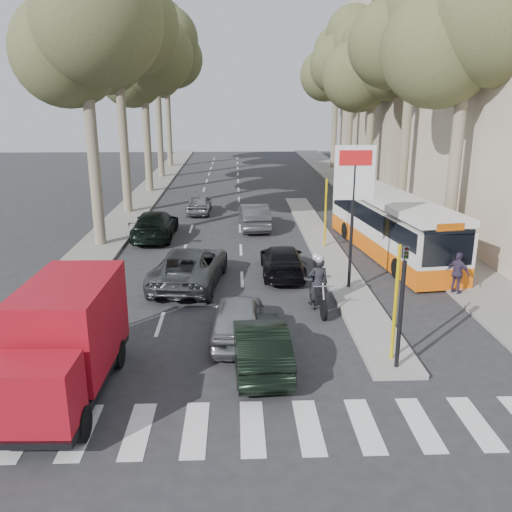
{
  "coord_description": "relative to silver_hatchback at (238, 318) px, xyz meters",
  "views": [
    {
      "loc": [
        -1.12,
        -14.77,
        7.32
      ],
      "look_at": [
        -0.39,
        4.49,
        1.6
      ],
      "focal_mm": 38.0,
      "sensor_mm": 36.0,
      "label": 1
    }
  ],
  "objects": [
    {
      "name": "billboard",
      "position": [
        4.35,
        4.19,
        3.02
      ],
      "size": [
        1.5,
        12.1,
        5.6
      ],
      "color": "yellow",
      "rests_on": "ground"
    },
    {
      "name": "queue_car_b",
      "position": [
        1.92,
        6.25,
        -0.06
      ],
      "size": [
        1.77,
        4.31,
        1.25
      ],
      "primitive_type": "imported",
      "rotation": [
        0.0,
        0.0,
        3.14
      ],
      "color": "black",
      "rests_on": "ground"
    },
    {
      "name": "queue_car_d",
      "position": [
        1.01,
        14.62,
        0.03
      ],
      "size": [
        1.78,
        4.46,
        1.44
      ],
      "primitive_type": "imported",
      "rotation": [
        0.0,
        0.0,
        3.2
      ],
      "color": "#4A4D52",
      "rests_on": "ground"
    },
    {
      "name": "dark_hatchback",
      "position": [
        0.6,
        -1.81,
        -0.01
      ],
      "size": [
        1.68,
        4.21,
        1.36
      ],
      "primitive_type": "imported",
      "rotation": [
        0.0,
        0.0,
        3.2
      ],
      "color": "black",
      "rests_on": "ground"
    },
    {
      "name": "tree_r_c",
      "position": [
        10.13,
        25.31,
        9.01
      ],
      "size": [
        7.4,
        7.2,
        13.32
      ],
      "color": "#6B604C",
      "rests_on": "ground"
    },
    {
      "name": "motorcycle",
      "position": [
        2.83,
        2.45,
        0.25
      ],
      "size": [
        0.9,
        2.43,
        2.06
      ],
      "rotation": [
        0.0,
        0.0,
        0.08
      ],
      "color": "black",
      "rests_on": "ground"
    },
    {
      "name": "silver_hatchback",
      "position": [
        0.0,
        0.0,
        0.0
      ],
      "size": [
        1.79,
        4.09,
        1.37
      ],
      "primitive_type": "imported",
      "rotation": [
        0.0,
        0.0,
        3.1
      ],
      "color": "#9B9DA2",
      "rests_on": "ground"
    },
    {
      "name": "pedestrian_far",
      "position": [
        9.86,
        6.15,
        0.23
      ],
      "size": [
        1.05,
        1.05,
        1.59
      ],
      "primitive_type": "imported",
      "rotation": [
        0.0,
        0.0,
        3.93
      ],
      "color": "brown",
      "rests_on": "sidewalk_right"
    },
    {
      "name": "median_left",
      "position": [
        -6.9,
        27.19,
        -0.63
      ],
      "size": [
        2.4,
        64.0,
        0.12
      ],
      "primitive_type": "cube",
      "color": "gray",
      "rests_on": "ground"
    },
    {
      "name": "queue_car_a",
      "position": [
        -1.9,
        5.19,
        0.06
      ],
      "size": [
        3.17,
        5.68,
        1.5
      ],
      "primitive_type": "imported",
      "rotation": [
        0.0,
        0.0,
        3.01
      ],
      "color": "#474A4E",
      "rests_on": "ground"
    },
    {
      "name": "tree_l_c",
      "position": [
        -6.67,
        27.31,
        9.35
      ],
      "size": [
        7.4,
        7.2,
        13.71
      ],
      "color": "#6B604C",
      "rests_on": "ground"
    },
    {
      "name": "traffic_light_island",
      "position": [
        4.35,
        -2.31,
        1.8
      ],
      "size": [
        0.16,
        0.41,
        3.6
      ],
      "color": "black",
      "rests_on": "ground"
    },
    {
      "name": "pedestrian_near",
      "position": [
        8.3,
        3.44,
        0.23
      ],
      "size": [
        0.93,
        1.02,
        1.6
      ],
      "primitive_type": "imported",
      "rotation": [
        0.0,
        0.0,
        2.21
      ],
      "color": "#3F324C",
      "rests_on": "sidewalk_right"
    },
    {
      "name": "tree_r_d",
      "position": [
        10.23,
        33.31,
        10.39
      ],
      "size": [
        7.4,
        7.2,
        14.88
      ],
      "color": "#6B604C",
      "rests_on": "ground"
    },
    {
      "name": "queue_car_c",
      "position": [
        -2.4,
        18.94,
        -0.05
      ],
      "size": [
        1.55,
        3.73,
        1.26
      ],
      "primitive_type": "imported",
      "rotation": [
        0.0,
        0.0,
        3.13
      ],
      "color": "#96989D",
      "rests_on": "ground"
    },
    {
      "name": "tree_r_b",
      "position": [
        10.33,
        17.31,
        10.73
      ],
      "size": [
        7.4,
        7.2,
        15.27
      ],
      "color": "#6B604C",
      "rests_on": "ground"
    },
    {
      "name": "sidewalk_right",
      "position": [
        9.7,
        24.19,
        -0.63
      ],
      "size": [
        3.2,
        70.0,
        0.12
      ],
      "primitive_type": "cube",
      "color": "gray",
      "rests_on": "ground"
    },
    {
      "name": "city_bus",
      "position": [
        7.3,
        9.11,
        0.81
      ],
      "size": [
        3.69,
        11.0,
        2.84
      ],
      "rotation": [
        0.0,
        0.0,
        0.13
      ],
      "color": "orange",
      "rests_on": "ground"
    },
    {
      "name": "traffic_island",
      "position": [
        4.35,
        10.19,
        -0.61
      ],
      "size": [
        1.5,
        26.0,
        0.16
      ],
      "primitive_type": "cube",
      "color": "gray",
      "rests_on": "ground"
    },
    {
      "name": "tree_r_a",
      "position": [
        10.23,
        9.31,
        9.7
      ],
      "size": [
        7.4,
        7.2,
        14.1
      ],
      "color": "#6B604C",
      "rests_on": "ground"
    },
    {
      "name": "building_far",
      "position": [
        16.6,
        33.19,
        7.31
      ],
      "size": [
        11.0,
        20.0,
        16.0
      ],
      "primitive_type": "cube",
      "color": "#B7A88E",
      "rests_on": "ground"
    },
    {
      "name": "tree_l_d",
      "position": [
        -6.77,
        35.31,
        11.08
      ],
      "size": [
        7.4,
        7.2,
        15.66
      ],
      "color": "#6B604C",
      "rests_on": "ground"
    },
    {
      "name": "red_truck",
      "position": [
        -4.3,
        -3.13,
        0.81
      ],
      "size": [
        2.18,
        5.38,
        2.84
      ],
      "rotation": [
        0.0,
        0.0,
        -0.03
      ],
      "color": "black",
      "rests_on": "ground"
    },
    {
      "name": "tree_r_e",
      "position": [
        10.33,
        41.31,
        9.7
      ],
      "size": [
        7.4,
        7.2,
        14.1
      ],
      "color": "#6B604C",
      "rests_on": "ground"
    },
    {
      "name": "tree_l_e",
      "position": [
        -6.87,
        43.31,
        10.04
      ],
      "size": [
        7.4,
        7.2,
        14.49
      ],
      "color": "#6B604C",
      "rests_on": "ground"
    },
    {
      "name": "queue_car_e",
      "position": [
        -4.34,
        12.65,
        0.05
      ],
      "size": [
        2.13,
        5.08,
        1.47
      ],
      "primitive_type": "imported",
      "rotation": [
        0.0,
        0.0,
        3.13
      ],
      "color": "black",
      "rests_on": "ground"
    },
    {
      "name": "tree_l_a",
      "position": [
        -6.77,
        11.31,
        9.7
      ],
      "size": [
        7.4,
        7.2,
        14.1
      ],
      "color": "#6B604C",
      "rests_on": "ground"
    },
    {
      "name": "tree_l_b",
      "position": [
        -6.87,
        19.31,
        10.39
      ],
      "size": [
        7.4,
        7.2,
        14.88
      ],
      "color": "#6B604C",
      "rests_on": "ground"
    },
    {
      "name": "ground",
      "position": [
        1.1,
        -0.81,
        -0.69
      ],
      "size": [
        120.0,
        120.0,
        0.0
      ],
      "primitive_type": "plane",
      "color": "#28282B",
      "rests_on": "ground"
    }
  ]
}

